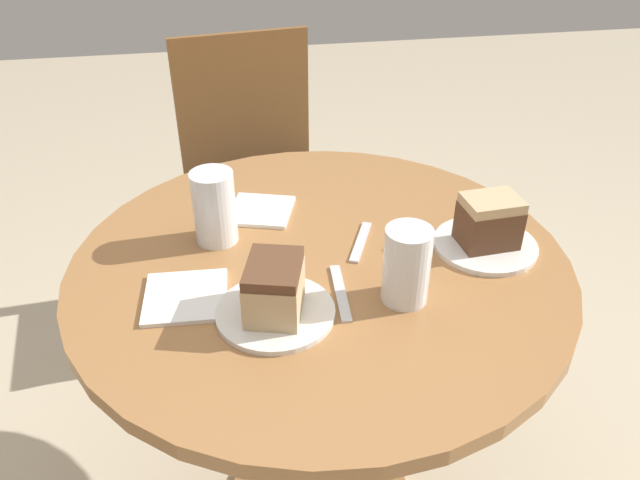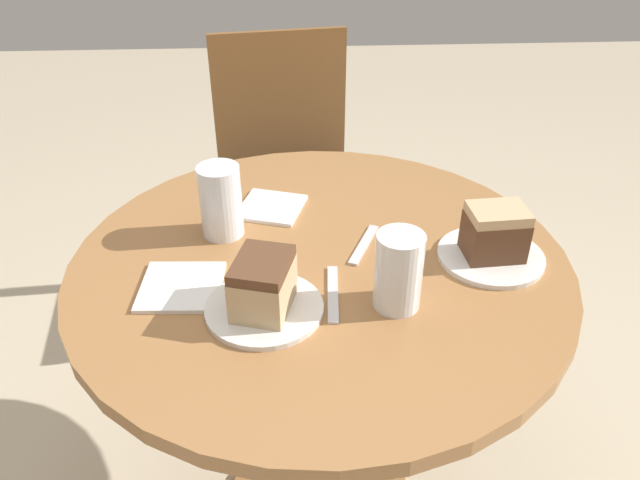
{
  "view_description": "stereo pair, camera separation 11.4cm",
  "coord_description": "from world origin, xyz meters",
  "px_view_note": "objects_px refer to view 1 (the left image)",
  "views": [
    {
      "loc": [
        -0.17,
        -0.94,
        1.43
      ],
      "look_at": [
        0.0,
        0.0,
        0.8
      ],
      "focal_mm": 35.0,
      "sensor_mm": 36.0,
      "label": 1
    },
    {
      "loc": [
        -0.05,
        -0.95,
        1.43
      ],
      "look_at": [
        0.0,
        0.0,
        0.8
      ],
      "focal_mm": 35.0,
      "sensor_mm": 36.0,
      "label": 2
    }
  ],
  "objects_px": {
    "chair": "(256,176)",
    "glass_lemonade": "(406,268)",
    "plate_far": "(485,245)",
    "plate_near": "(276,312)",
    "cake_slice_far": "(489,221)",
    "glass_water": "(215,211)",
    "cake_slice_near": "(274,288)"
  },
  "relations": [
    {
      "from": "plate_far",
      "to": "glass_lemonade",
      "type": "xyz_separation_m",
      "value": [
        -0.2,
        -0.12,
        0.06
      ]
    },
    {
      "from": "glass_water",
      "to": "plate_near",
      "type": "bearing_deg",
      "value": -70.8
    },
    {
      "from": "plate_near",
      "to": "glass_water",
      "type": "xyz_separation_m",
      "value": [
        -0.09,
        0.25,
        0.06
      ]
    },
    {
      "from": "cake_slice_near",
      "to": "cake_slice_far",
      "type": "bearing_deg",
      "value": 17.24
    },
    {
      "from": "cake_slice_far",
      "to": "glass_lemonade",
      "type": "height_order",
      "value": "glass_lemonade"
    },
    {
      "from": "cake_slice_far",
      "to": "glass_water",
      "type": "relative_size",
      "value": 0.76
    },
    {
      "from": "cake_slice_near",
      "to": "cake_slice_far",
      "type": "distance_m",
      "value": 0.44
    },
    {
      "from": "chair",
      "to": "plate_near",
      "type": "height_order",
      "value": "chair"
    },
    {
      "from": "chair",
      "to": "plate_near",
      "type": "relative_size",
      "value": 4.64
    },
    {
      "from": "glass_lemonade",
      "to": "plate_far",
      "type": "bearing_deg",
      "value": 32.03
    },
    {
      "from": "cake_slice_far",
      "to": "glass_water",
      "type": "distance_m",
      "value": 0.52
    },
    {
      "from": "glass_water",
      "to": "glass_lemonade",
      "type": "bearing_deg",
      "value": -37.98
    },
    {
      "from": "plate_near",
      "to": "cake_slice_far",
      "type": "relative_size",
      "value": 1.8
    },
    {
      "from": "plate_far",
      "to": "plate_near",
      "type": "bearing_deg",
      "value": -162.76
    },
    {
      "from": "plate_near",
      "to": "cake_slice_far",
      "type": "bearing_deg",
      "value": 17.24
    },
    {
      "from": "cake_slice_far",
      "to": "glass_lemonade",
      "type": "bearing_deg",
      "value": -147.97
    },
    {
      "from": "plate_near",
      "to": "glass_lemonade",
      "type": "relative_size",
      "value": 1.45
    },
    {
      "from": "glass_water",
      "to": "cake_slice_far",
      "type": "bearing_deg",
      "value": -12.96
    },
    {
      "from": "plate_near",
      "to": "glass_lemonade",
      "type": "distance_m",
      "value": 0.23
    },
    {
      "from": "chair",
      "to": "glass_water",
      "type": "xyz_separation_m",
      "value": [
        -0.13,
        -0.78,
        0.34
      ]
    },
    {
      "from": "cake_slice_near",
      "to": "glass_water",
      "type": "bearing_deg",
      "value": 109.2
    },
    {
      "from": "chair",
      "to": "plate_near",
      "type": "bearing_deg",
      "value": -100.59
    },
    {
      "from": "glass_lemonade",
      "to": "glass_water",
      "type": "height_order",
      "value": "glass_water"
    },
    {
      "from": "chair",
      "to": "cake_slice_far",
      "type": "height_order",
      "value": "chair"
    },
    {
      "from": "plate_near",
      "to": "glass_lemonade",
      "type": "bearing_deg",
      "value": 1.65
    },
    {
      "from": "cake_slice_far",
      "to": "plate_near",
      "type": "bearing_deg",
      "value": -162.76
    },
    {
      "from": "plate_near",
      "to": "glass_lemonade",
      "type": "xyz_separation_m",
      "value": [
        0.22,
        0.01,
        0.06
      ]
    },
    {
      "from": "chair",
      "to": "plate_far",
      "type": "relative_size",
      "value": 4.64
    },
    {
      "from": "cake_slice_near",
      "to": "chair",
      "type": "bearing_deg",
      "value": 87.69
    },
    {
      "from": "glass_lemonade",
      "to": "plate_near",
      "type": "bearing_deg",
      "value": -178.35
    },
    {
      "from": "chair",
      "to": "glass_lemonade",
      "type": "xyz_separation_m",
      "value": [
        0.18,
        -1.02,
        0.33
      ]
    },
    {
      "from": "chair",
      "to": "glass_lemonade",
      "type": "relative_size",
      "value": 6.71
    }
  ]
}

